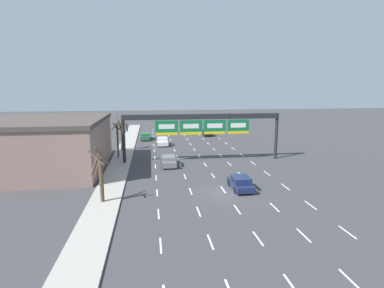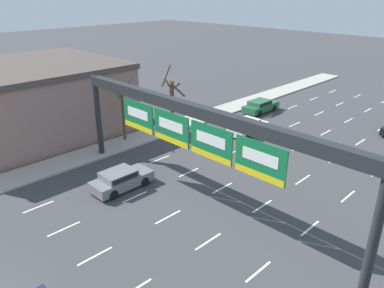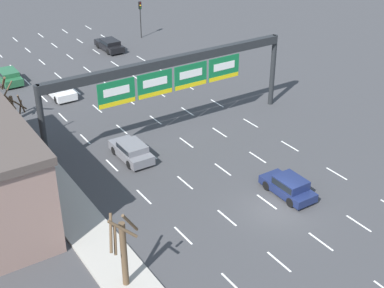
{
  "view_description": "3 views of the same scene",
  "coord_description": "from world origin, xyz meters",
  "views": [
    {
      "loc": [
        -7.03,
        -26.99,
        10.09
      ],
      "look_at": [
        -1.94,
        9.86,
        3.07
      ],
      "focal_mm": 28.0,
      "sensor_mm": 36.0,
      "label": 1
    },
    {
      "loc": [
        14.45,
        -1.4,
        12.74
      ],
      "look_at": [
        -2.51,
        15.54,
        2.68
      ],
      "focal_mm": 35.0,
      "sensor_mm": 36.0,
      "label": 2
    },
    {
      "loc": [
        -20.3,
        -21.05,
        20.33
      ],
      "look_at": [
        -1.58,
        7.73,
        1.82
      ],
      "focal_mm": 50.0,
      "sensor_mm": 36.0,
      "label": 3
    }
  ],
  "objects": [
    {
      "name": "tree_bare_third",
      "position": [
        -11.74,
        16.31,
        3.08
      ],
      "size": [
        1.92,
        1.93,
        5.6
      ],
      "color": "brown",
      "rests_on": "sidewalk_left"
    },
    {
      "name": "car_navy",
      "position": [
        1.75,
        0.84,
        0.74
      ],
      "size": [
        1.81,
        4.04,
        1.38
      ],
      "color": "#19234C",
      "rests_on": "ground_plane"
    },
    {
      "name": "tree_bare_closest",
      "position": [
        -11.51,
        -1.02,
        2.6
      ],
      "size": [
        1.74,
        1.82,
        5.04
      ],
      "color": "brown",
      "rests_on": "sidewalk_left"
    },
    {
      "name": "sign_gantry",
      "position": [
        -0.0,
        13.17,
        5.43
      ],
      "size": [
        21.85,
        0.7,
        6.57
      ],
      "color": "#232628",
      "rests_on": "ground_plane"
    },
    {
      "name": "lane_dashes",
      "position": [
        0.0,
        13.5,
        0.0
      ],
      "size": [
        13.32,
        67.0,
        0.01
      ],
      "color": "white",
      "rests_on": "ground_plane"
    },
    {
      "name": "car_white",
      "position": [
        -5.09,
        25.42,
        0.77
      ],
      "size": [
        1.95,
        4.15,
        1.45
      ],
      "color": "silver",
      "rests_on": "ground_plane"
    },
    {
      "name": "building_near",
      "position": [
        -19.93,
        11.3,
        3.21
      ],
      "size": [
        13.94,
        16.04,
        6.39
      ],
      "color": "gray",
      "rests_on": "ground_plane"
    },
    {
      "name": "car_grey",
      "position": [
        -4.87,
        11.06,
        0.73
      ],
      "size": [
        1.86,
        4.24,
        1.36
      ],
      "color": "slate",
      "rests_on": "ground_plane"
    },
    {
      "name": "car_green",
      "position": [
        -8.17,
        31.83,
        0.73
      ],
      "size": [
        1.85,
        4.57,
        1.36
      ],
      "color": "#235B38",
      "rests_on": "ground_plane"
    },
    {
      "name": "traffic_light_near_gantry",
      "position": [
        10.45,
        38.03,
        3.25
      ],
      "size": [
        0.3,
        0.35,
        4.55
      ],
      "color": "black",
      "rests_on": "ground_plane"
    },
    {
      "name": "sidewalk_left",
      "position": [
        -11.3,
        0.0,
        0.07
      ],
      "size": [
        2.8,
        110.0,
        0.15
      ],
      "color": "#A8A399",
      "rests_on": "ground_plane"
    },
    {
      "name": "tree_bare_second",
      "position": [
        -11.76,
        22.03,
        2.81
      ],
      "size": [
        1.86,
        1.86,
        5.73
      ],
      "color": "brown",
      "rests_on": "sidewalk_left"
    },
    {
      "name": "car_black",
      "position": [
        4.88,
        35.6,
        0.72
      ],
      "size": [
        1.85,
        4.7,
        1.34
      ],
      "color": "black",
      "rests_on": "ground_plane"
    },
    {
      "name": "ground_plane",
      "position": [
        0.0,
        0.0,
        0.0
      ],
      "size": [
        220.0,
        220.0,
        0.0
      ],
      "primitive_type": "plane",
      "color": "#3D3D3F"
    }
  ]
}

